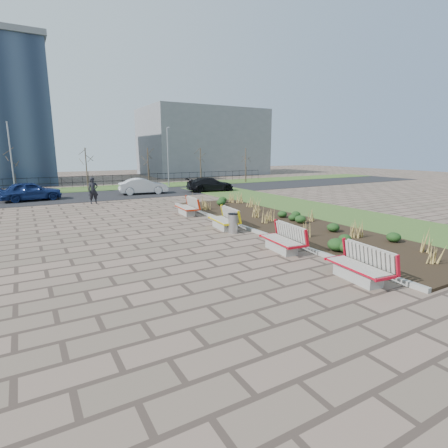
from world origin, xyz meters
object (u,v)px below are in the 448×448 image
pedestrian (93,191)px  lamp_east (168,158)px  car_black (210,184)px  car_blue (31,191)px  bench_a (358,265)px  car_silver (143,186)px  lamp_west (11,159)px  bench_b (281,239)px  litter_bin (233,223)px  bench_c (223,219)px  bench_d (186,206)px

pedestrian → lamp_east: 12.51m
pedestrian → car_black: 11.14m
car_black → car_blue: bearing=92.4°
bench_a → car_silver: 23.63m
car_blue → lamp_west: 5.20m
bench_b → litter_bin: bearing=97.1°
car_blue → lamp_east: (12.91, 4.54, 2.29)m
bench_c → bench_d: size_ratio=1.00×
bench_a → bench_c: (0.00, 8.07, 0.00)m
litter_bin → car_silver: bearing=87.1°
bench_d → car_silver: (0.79, 11.12, 0.21)m
bench_b → lamp_west: size_ratio=0.35×
lamp_west → bench_b: bearing=-70.1°
bench_d → litter_bin: bearing=-86.0°
litter_bin → car_black: 16.86m
car_black → lamp_west: bearing=77.3°
litter_bin → pedestrian: pedestrian is taller
bench_a → bench_b: (0.00, 3.56, 0.00)m
bench_c → pedestrian: pedestrian is taller
bench_c → car_silver: size_ratio=0.50×
litter_bin → pedestrian: bearing=107.2°
bench_d → lamp_east: size_ratio=0.35×
bench_a → pedestrian: bearing=107.7°
bench_b → bench_c: size_ratio=1.00×
litter_bin → lamp_west: 23.25m
pedestrian → car_black: bearing=11.2°
car_silver → bench_d: bearing=-176.7°
car_black → lamp_west: lamp_west is taller
car_blue → car_black: bearing=-101.2°
pedestrian → bench_d: bearing=-63.4°
bench_a → bench_d: size_ratio=1.00×
bench_a → pedestrian: size_ratio=1.11×
bench_c → lamp_east: 21.05m
car_blue → car_black: (14.74, -1.37, -0.08)m
car_blue → bench_a: bearing=-167.5°
bench_d → lamp_west: size_ratio=0.35×
bench_c → litter_bin: bench_c is taller
lamp_east → bench_a: bearing=-100.0°
pedestrian → car_blue: bearing=133.2°
bench_a → pedestrian: 20.34m
bench_d → car_black: car_black is taller
car_blue → car_silver: 8.71m
bench_c → car_black: bearing=71.3°
bench_a → bench_c: same height
bench_d → litter_bin: 5.45m
bench_d → car_blue: (-7.91, 11.31, 0.25)m
car_silver → car_black: size_ratio=0.94×
bench_b → pedestrian: 16.87m
bench_a → lamp_east: (5.00, 28.35, 2.54)m
pedestrian → car_silver: pedestrian is taller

